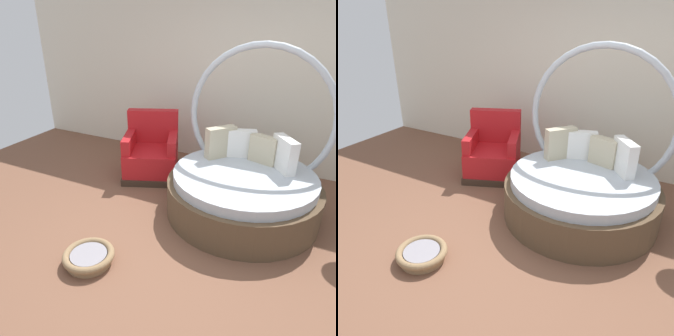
{
  "view_description": "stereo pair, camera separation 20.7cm",
  "coord_description": "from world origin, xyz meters",
  "views": [
    {
      "loc": [
        1.19,
        -2.39,
        2.23
      ],
      "look_at": [
        -0.38,
        0.75,
        0.55
      ],
      "focal_mm": 34.33,
      "sensor_mm": 36.0,
      "label": 1
    },
    {
      "loc": [
        1.37,
        -2.29,
        2.23
      ],
      "look_at": [
        -0.38,
        0.75,
        0.55
      ],
      "focal_mm": 34.33,
      "sensor_mm": 36.0,
      "label": 2
    }
  ],
  "objects": [
    {
      "name": "ground_plane",
      "position": [
        0.0,
        0.0,
        -0.01
      ],
      "size": [
        8.0,
        8.0,
        0.02
      ],
      "primitive_type": "cube",
      "color": "brown"
    },
    {
      "name": "back_wall",
      "position": [
        0.0,
        2.55,
        1.31
      ],
      "size": [
        8.0,
        0.12,
        2.61
      ],
      "primitive_type": "cube",
      "color": "silver",
      "rests_on": "ground_plane"
    },
    {
      "name": "round_daybed",
      "position": [
        0.48,
        1.11,
        0.38
      ],
      "size": [
        1.82,
        1.82,
        1.97
      ],
      "color": "brown",
      "rests_on": "ground_plane"
    },
    {
      "name": "pet_basket",
      "position": [
        -0.61,
        -0.52,
        0.07
      ],
      "size": [
        0.51,
        0.51,
        0.13
      ],
      "color": "#8E704C",
      "rests_on": "ground_plane"
    },
    {
      "name": "red_armchair",
      "position": [
        -1.02,
        1.49,
        0.33
      ],
      "size": [
        1.04,
        1.04,
        0.94
      ],
      "color": "#38281E",
      "rests_on": "ground_plane"
    }
  ]
}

